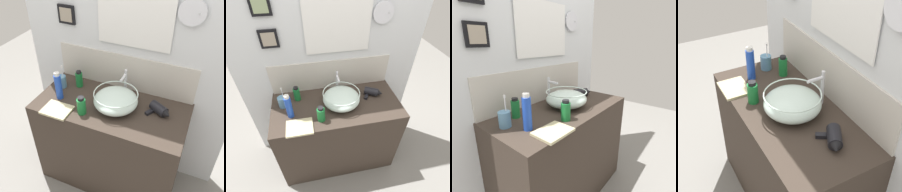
# 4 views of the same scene
# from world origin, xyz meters

# --- Properties ---
(ground_plane) EXTENTS (6.00, 6.00, 0.00)m
(ground_plane) POSITION_xyz_m (0.00, 0.00, 0.00)
(ground_plane) COLOR gray
(vanity_counter) EXTENTS (1.19, 0.56, 0.85)m
(vanity_counter) POSITION_xyz_m (0.00, 0.00, 0.42)
(vanity_counter) COLOR #382D26
(vanity_counter) RESTS_ON ground
(back_panel) EXTENTS (1.77, 0.10, 2.51)m
(back_panel) POSITION_xyz_m (0.00, 0.31, 1.26)
(back_panel) COLOR silver
(back_panel) RESTS_ON ground
(glass_bowl_sink) EXTENTS (0.34, 0.34, 0.14)m
(glass_bowl_sink) POSITION_xyz_m (0.04, 0.00, 0.92)
(glass_bowl_sink) COLOR silver
(glass_bowl_sink) RESTS_ON vanity_counter
(faucet) EXTENTS (0.02, 0.12, 0.22)m
(faucet) POSITION_xyz_m (0.04, 0.19, 0.98)
(faucet) COLOR silver
(faucet) RESTS_ON vanity_counter
(hair_drier) EXTENTS (0.20, 0.15, 0.08)m
(hair_drier) POSITION_xyz_m (0.37, 0.06, 0.88)
(hair_drier) COLOR black
(hair_drier) RESTS_ON vanity_counter
(toothbrush_cup) EXTENTS (0.08, 0.08, 0.21)m
(toothbrush_cup) POSITION_xyz_m (-0.48, 0.07, 0.90)
(toothbrush_cup) COLOR #598CB2
(toothbrush_cup) RESTS_ON vanity_counter
(spray_bottle) EXTENTS (0.05, 0.05, 0.23)m
(spray_bottle) POSITION_xyz_m (-0.41, -0.07, 0.96)
(spray_bottle) COLOR blue
(spray_bottle) RESTS_ON vanity_counter
(soap_dispenser) EXTENTS (0.07, 0.07, 0.15)m
(soap_dispenser) POSITION_xyz_m (-0.16, -0.16, 0.92)
(soap_dispenser) COLOR #197233
(soap_dispenser) RESTS_ON vanity_counter
(lotion_bottle) EXTENTS (0.06, 0.06, 0.15)m
(lotion_bottle) POSITION_xyz_m (-0.35, 0.14, 0.92)
(lotion_bottle) COLOR #197233
(lotion_bottle) RESTS_ON vanity_counter
(hand_towel) EXTENTS (0.22, 0.17, 0.02)m
(hand_towel) POSITION_xyz_m (-0.35, -0.21, 0.85)
(hand_towel) COLOR tan
(hand_towel) RESTS_ON vanity_counter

